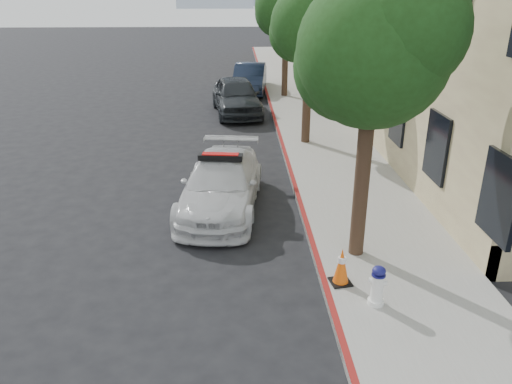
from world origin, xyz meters
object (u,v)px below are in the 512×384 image
object	(u,v)px
fire_hydrant	(377,286)
traffic_cone	(342,266)
police_car	(221,184)
parked_car_far	(250,78)
parked_car_mid	(236,96)

from	to	relation	value
fire_hydrant	traffic_cone	size ratio (longest dim) A/B	1.04
police_car	traffic_cone	distance (m)	4.47
parked_car_far	fire_hydrant	xyz separation A→B (m)	(1.64, -19.35, -0.23)
parked_car_mid	traffic_cone	size ratio (longest dim) A/B	6.46
parked_car_far	fire_hydrant	world-z (taller)	parked_car_far
parked_car_mid	traffic_cone	bearing A→B (deg)	-89.43
parked_car_mid	traffic_cone	distance (m)	14.09
police_car	parked_car_mid	distance (m)	10.15
traffic_cone	parked_car_mid	bearing A→B (deg)	97.68
fire_hydrant	parked_car_mid	bearing A→B (deg)	123.31
police_car	traffic_cone	bearing A→B (deg)	-52.17
parked_car_mid	parked_car_far	bearing A→B (deg)	73.99
parked_car_far	parked_car_mid	bearing A→B (deg)	-92.96
police_car	traffic_cone	xyz separation A→B (m)	(2.32, -3.83, -0.16)
police_car	fire_hydrant	size ratio (longest dim) A/B	6.33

